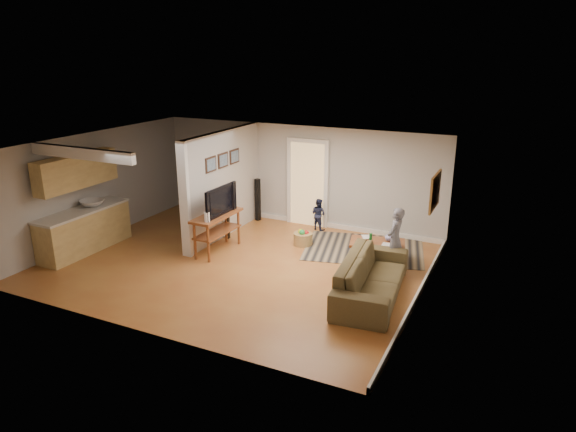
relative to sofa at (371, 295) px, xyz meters
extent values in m
plane|color=brown|center=(-2.93, 0.23, 0.00)|extent=(7.50, 7.50, 0.00)
cube|color=#B5B2AE|center=(-2.93, 3.23, 1.25)|extent=(7.50, 0.04, 2.50)
cube|color=#B5B2AE|center=(-6.68, 0.23, 1.25)|extent=(0.04, 6.00, 2.50)
cube|color=#B5B2AE|center=(0.82, 0.23, 1.25)|extent=(0.04, 6.00, 2.50)
cube|color=white|center=(-2.93, 0.23, 2.50)|extent=(7.50, 6.00, 0.04)
cube|color=#B5B2AE|center=(-4.13, 1.68, 1.25)|extent=(0.15, 3.10, 2.50)
cube|color=white|center=(-4.13, 0.13, 1.25)|extent=(0.22, 0.10, 2.50)
cube|color=white|center=(-2.93, 3.20, 0.06)|extent=(7.50, 0.04, 0.12)
cube|color=white|center=(0.79, 0.23, 0.06)|extent=(0.04, 6.00, 0.12)
cube|color=#D8B272|center=(-2.63, 3.17, 1.05)|extent=(0.90, 0.06, 2.10)
cube|color=#AC8C4E|center=(-6.36, -0.57, 0.45)|extent=(0.60, 2.20, 0.90)
cube|color=beige|center=(-6.36, -0.57, 0.92)|extent=(0.64, 2.24, 0.05)
cube|color=#AC8C4E|center=(-6.38, -0.57, 1.80)|extent=(0.35, 2.00, 0.70)
imported|color=silver|center=(-6.36, -0.27, 0.94)|extent=(0.54, 0.54, 0.19)
cube|color=#331F16|center=(-4.05, 1.03, 1.85)|extent=(0.03, 0.40, 0.34)
cube|color=#331F16|center=(-4.05, 1.53, 1.85)|extent=(0.03, 0.40, 0.34)
cube|color=#331F16|center=(-4.05, 2.03, 1.85)|extent=(0.03, 0.40, 0.34)
cube|color=olive|center=(0.78, 1.23, 1.75)|extent=(0.04, 0.90, 0.68)
cube|color=black|center=(-0.80, 2.15, 0.01)|extent=(2.96, 2.44, 0.01)
imported|color=#433E21|center=(0.00, 0.00, 0.00)|extent=(1.24, 2.60, 0.73)
cube|color=brown|center=(-0.35, 1.59, 0.41)|extent=(1.24, 0.90, 0.06)
cube|color=silver|center=(-0.35, 1.59, 0.42)|extent=(0.77, 0.54, 0.02)
cube|color=brown|center=(-0.35, 1.59, 0.14)|extent=(1.13, 0.78, 0.03)
cube|color=brown|center=(-0.78, 1.22, 0.21)|extent=(0.08, 0.08, 0.41)
cube|color=brown|center=(0.19, 1.45, 0.21)|extent=(0.08, 0.08, 0.41)
cube|color=brown|center=(-0.90, 1.73, 0.21)|extent=(0.08, 0.08, 0.41)
cube|color=brown|center=(0.07, 1.96, 0.21)|extent=(0.08, 0.08, 0.41)
imported|color=#293298|center=(-0.15, 1.75, 0.44)|extent=(0.23, 0.23, 0.20)
cylinder|color=#155C22|center=(-0.46, 1.42, 0.55)|extent=(0.06, 0.06, 0.22)
imported|color=#998C4C|center=(-0.71, 1.68, 0.44)|extent=(0.28, 0.31, 0.02)
imported|color=#66594C|center=(-0.22, 1.43, 0.44)|extent=(0.21, 0.28, 0.02)
cube|color=brown|center=(-3.68, 0.63, 0.83)|extent=(0.54, 1.38, 0.06)
cube|color=brown|center=(-3.68, 0.63, 0.46)|extent=(0.48, 1.27, 0.03)
cylinder|color=brown|center=(-3.87, 0.04, 0.42)|extent=(0.06, 0.06, 0.85)
cylinder|color=brown|center=(-3.84, 1.23, 0.42)|extent=(0.06, 0.06, 0.85)
cylinder|color=brown|center=(-3.52, 0.03, 0.42)|extent=(0.06, 0.06, 0.85)
cylinder|color=brown|center=(-3.50, 1.22, 0.42)|extent=(0.06, 0.06, 0.85)
imported|color=black|center=(-3.66, 0.63, 0.86)|extent=(0.17, 1.11, 0.64)
cylinder|color=white|center=(-3.58, 0.12, 0.97)|extent=(0.11, 0.11, 0.21)
cube|color=black|center=(-3.93, 1.43, 0.45)|extent=(0.09, 0.09, 0.90)
cube|color=black|center=(-3.93, 2.93, 0.56)|extent=(0.14, 0.14, 1.11)
cylinder|color=olive|center=(-2.15, 1.80, 0.14)|extent=(0.43, 0.43, 0.28)
sphere|color=red|center=(-2.09, 1.84, 0.28)|extent=(0.13, 0.13, 0.13)
sphere|color=#D0D318|center=(-2.21, 1.82, 0.30)|extent=(0.13, 0.13, 0.13)
sphere|color=green|center=(-2.15, 1.75, 0.32)|extent=(0.13, 0.13, 0.13)
imported|color=slate|center=(0.07, 1.33, 0.00)|extent=(0.37, 0.51, 1.30)
imported|color=#1F2441|center=(-2.23, 2.93, 0.00)|extent=(0.45, 0.40, 0.79)
camera|label=1|loc=(2.26, -8.25, 4.26)|focal=32.00mm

